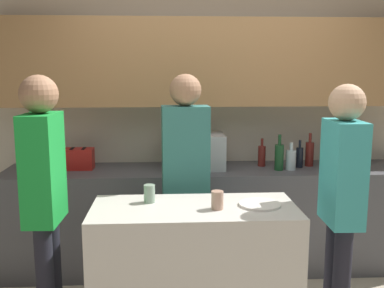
# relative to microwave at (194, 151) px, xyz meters

# --- Properties ---
(back_wall) EXTENTS (6.40, 0.40, 2.70)m
(back_wall) POSITION_rel_microwave_xyz_m (0.15, 0.22, 0.48)
(back_wall) COLOR beige
(back_wall) RESTS_ON ground_plane
(back_counter) EXTENTS (3.60, 0.62, 0.91)m
(back_counter) POSITION_rel_microwave_xyz_m (0.15, -0.05, -0.60)
(back_counter) COLOR #4C4C51
(back_counter) RESTS_ON ground_plane
(kitchen_island) EXTENTS (1.27, 0.57, 0.93)m
(kitchen_island) POSITION_rel_microwave_xyz_m (-0.07, -1.21, -0.59)
(kitchen_island) COLOR beige
(kitchen_island) RESTS_ON ground_plane
(microwave) EXTENTS (0.52, 0.39, 0.30)m
(microwave) POSITION_rel_microwave_xyz_m (0.00, 0.00, 0.00)
(microwave) COLOR #B7BABC
(microwave) RESTS_ON back_counter
(toaster) EXTENTS (0.26, 0.16, 0.18)m
(toaster) POSITION_rel_microwave_xyz_m (-1.01, 0.00, -0.06)
(toaster) COLOR #B21E19
(toaster) RESTS_ON back_counter
(potted_plant) EXTENTS (0.14, 0.14, 0.40)m
(potted_plant) POSITION_rel_microwave_xyz_m (1.39, 0.00, 0.05)
(potted_plant) COLOR brown
(potted_plant) RESTS_ON back_counter
(bottle_0) EXTENTS (0.07, 0.07, 0.25)m
(bottle_0) POSITION_rel_microwave_xyz_m (0.61, 0.03, -0.05)
(bottle_0) COLOR maroon
(bottle_0) RESTS_ON back_counter
(bottle_1) EXTENTS (0.08, 0.08, 0.31)m
(bottle_1) POSITION_rel_microwave_xyz_m (0.72, -0.14, -0.03)
(bottle_1) COLOR #194723
(bottle_1) RESTS_ON back_counter
(bottle_2) EXTENTS (0.09, 0.09, 0.24)m
(bottle_2) POSITION_rel_microwave_xyz_m (0.83, -0.13, -0.06)
(bottle_2) COLOR silver
(bottle_2) RESTS_ON back_counter
(bottle_3) EXTENTS (0.06, 0.06, 0.24)m
(bottle_3) POSITION_rel_microwave_xyz_m (0.93, -0.04, -0.06)
(bottle_3) COLOR black
(bottle_3) RESTS_ON back_counter
(bottle_4) EXTENTS (0.07, 0.07, 0.30)m
(bottle_4) POSITION_rel_microwave_xyz_m (1.04, 0.01, -0.04)
(bottle_4) COLOR maroon
(bottle_4) RESTS_ON back_counter
(bottle_5) EXTENTS (0.08, 0.08, 0.24)m
(bottle_5) POSITION_rel_microwave_xyz_m (1.13, -0.14, -0.06)
(bottle_5) COLOR black
(bottle_5) RESTS_ON back_counter
(bottle_6) EXTENTS (0.06, 0.06, 0.28)m
(bottle_6) POSITION_rel_microwave_xyz_m (1.25, 0.04, -0.04)
(bottle_6) COLOR black
(bottle_6) RESTS_ON back_counter
(plate_on_island) EXTENTS (0.26, 0.26, 0.01)m
(plate_on_island) POSITION_rel_microwave_xyz_m (0.33, -1.21, -0.12)
(plate_on_island) COLOR white
(plate_on_island) RESTS_ON kitchen_island
(cup_0) EXTENTS (0.07, 0.07, 0.11)m
(cup_0) POSITION_rel_microwave_xyz_m (-0.35, -1.11, -0.07)
(cup_0) COLOR #85A28A
(cup_0) RESTS_ON kitchen_island
(cup_1) EXTENTS (0.07, 0.07, 0.11)m
(cup_1) POSITION_rel_microwave_xyz_m (0.06, -1.27, -0.07)
(cup_1) COLOR tan
(cup_1) RESTS_ON kitchen_island
(person_left) EXTENTS (0.22, 0.35, 1.69)m
(person_left) POSITION_rel_microwave_xyz_m (0.84, -1.24, -0.05)
(person_left) COLOR black
(person_left) RESTS_ON ground_plane
(person_center) EXTENTS (0.35, 0.23, 1.74)m
(person_center) POSITION_rel_microwave_xyz_m (-0.10, -0.66, -0.01)
(person_center) COLOR black
(person_center) RESTS_ON ground_plane
(person_right) EXTENTS (0.23, 0.35, 1.74)m
(person_right) POSITION_rel_microwave_xyz_m (-0.99, -1.17, -0.01)
(person_right) COLOR black
(person_right) RESTS_ON ground_plane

